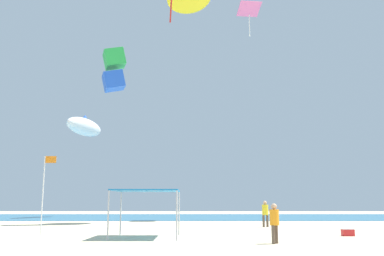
{
  "coord_description": "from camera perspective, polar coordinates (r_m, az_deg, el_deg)",
  "views": [
    {
      "loc": [
        -1.92,
        -20.84,
        1.63
      ],
      "look_at": [
        -2.05,
        8.13,
        6.76
      ],
      "focal_mm": 39.18,
      "sensor_mm": 36.0,
      "label": 1
    }
  ],
  "objects": [
    {
      "name": "kite_diamond_pink",
      "position": [
        43.71,
        8.03,
        15.58
      ],
      "size": [
        2.36,
        2.29,
        3.23
      ],
      "rotation": [
        0.0,
        0.0,
        0.11
      ],
      "color": "pink"
    },
    {
      "name": "ground",
      "position": [
        21.0,
        5.69,
        -14.58
      ],
      "size": [
        110.0,
        110.0,
        0.1
      ],
      "primitive_type": "cube",
      "color": "beige"
    },
    {
      "name": "banner_flag",
      "position": [
        22.57,
        -19.17,
        -7.65
      ],
      "size": [
        0.61,
        0.06,
        3.94
      ],
      "color": "silver",
      "rests_on": "ground"
    },
    {
      "name": "cooler_box",
      "position": [
        22.28,
        20.71,
        -13.15
      ],
      "size": [
        0.57,
        0.37,
        0.35
      ],
      "color": "red",
      "rests_on": "ground"
    },
    {
      "name": "person_central",
      "position": [
        28.74,
        10.21,
        -11.13
      ],
      "size": [
        0.42,
        0.41,
        1.71
      ],
      "rotation": [
        0.0,
        0.0,
        3.61
      ],
      "color": "brown",
      "rests_on": "ground"
    },
    {
      "name": "canopy_tent",
      "position": [
        20.13,
        -5.89,
        -8.68
      ],
      "size": [
        3.03,
        3.29,
        2.19
      ],
      "color": "#B2B2B7",
      "rests_on": "ground"
    },
    {
      "name": "kite_box_green",
      "position": [
        34.07,
        -10.32,
        7.77
      ],
      "size": [
        2.13,
        1.95,
        3.49
      ],
      "rotation": [
        0.0,
        0.0,
        1.86
      ],
      "color": "green"
    },
    {
      "name": "ocean_strip",
      "position": [
        47.38,
        2.64,
        -11.99
      ],
      "size": [
        110.0,
        20.8,
        0.03
      ],
      "primitive_type": "cube",
      "color": "teal",
      "rests_on": "ground"
    },
    {
      "name": "kite_inflatable_white",
      "position": [
        48.3,
        -14.18,
        0.16
      ],
      "size": [
        4.01,
        6.94,
        2.59
      ],
      "rotation": [
        0.0,
        0.0,
        4.43
      ],
      "color": "white"
    },
    {
      "name": "person_near_tent",
      "position": [
        17.41,
        11.42,
        -12.17
      ],
      "size": [
        0.37,
        0.37,
        1.57
      ],
      "rotation": [
        0.0,
        0.0,
        4.08
      ],
      "color": "brown",
      "rests_on": "ground"
    }
  ]
}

